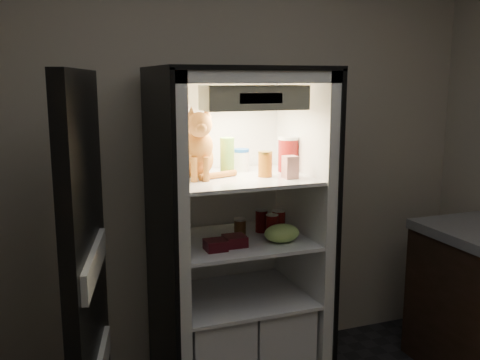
{
  "coord_description": "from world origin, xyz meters",
  "views": [
    {
      "loc": [
        -1.0,
        -1.35,
        1.81
      ],
      "look_at": [
        0.0,
        1.32,
        1.27
      ],
      "focal_mm": 40.0,
      "sensor_mm": 36.0,
      "label": 1
    }
  ],
  "objects_px": {
    "mayo_tub": "(241,160)",
    "soda_can_c": "(272,226)",
    "salsa_jar": "(265,164)",
    "condiment_jar": "(240,227)",
    "grape_bag": "(282,233)",
    "pepper_jar": "(288,154)",
    "parmesan_shaker": "(227,156)",
    "tabby_cat": "(197,151)",
    "soda_can_b": "(279,222)",
    "cream_carton": "(290,167)",
    "berry_box_left": "(215,245)",
    "refrigerator": "(236,261)",
    "berry_box_right": "(235,241)",
    "soda_can_a": "(261,221)"
  },
  "relations": [
    {
      "from": "salsa_jar",
      "to": "grape_bag",
      "type": "height_order",
      "value": "salsa_jar"
    },
    {
      "from": "parmesan_shaker",
      "to": "pepper_jar",
      "type": "relative_size",
      "value": 1.04
    },
    {
      "from": "pepper_jar",
      "to": "grape_bag",
      "type": "bearing_deg",
      "value": -122.42
    },
    {
      "from": "parmesan_shaker",
      "to": "grape_bag",
      "type": "height_order",
      "value": "parmesan_shaker"
    },
    {
      "from": "salsa_jar",
      "to": "soda_can_b",
      "type": "height_order",
      "value": "salsa_jar"
    },
    {
      "from": "pepper_jar",
      "to": "berry_box_right",
      "type": "xyz_separation_m",
      "value": [
        -0.39,
        -0.17,
        -0.42
      ]
    },
    {
      "from": "soda_can_b",
      "to": "grape_bag",
      "type": "bearing_deg",
      "value": -108.04
    },
    {
      "from": "pepper_jar",
      "to": "grape_bag",
      "type": "relative_size",
      "value": 1.0
    },
    {
      "from": "salsa_jar",
      "to": "berry_box_right",
      "type": "bearing_deg",
      "value": -162.31
    },
    {
      "from": "refrigerator",
      "to": "pepper_jar",
      "type": "height_order",
      "value": "refrigerator"
    },
    {
      "from": "cream_carton",
      "to": "soda_can_b",
      "type": "relative_size",
      "value": 0.87
    },
    {
      "from": "tabby_cat",
      "to": "grape_bag",
      "type": "distance_m",
      "value": 0.64
    },
    {
      "from": "refrigerator",
      "to": "mayo_tub",
      "type": "bearing_deg",
      "value": 53.92
    },
    {
      "from": "refrigerator",
      "to": "soda_can_b",
      "type": "relative_size",
      "value": 13.65
    },
    {
      "from": "soda_can_b",
      "to": "condiment_jar",
      "type": "xyz_separation_m",
      "value": [
        -0.21,
        0.07,
        -0.02
      ]
    },
    {
      "from": "berry_box_left",
      "to": "berry_box_right",
      "type": "height_order",
      "value": "berry_box_right"
    },
    {
      "from": "refrigerator",
      "to": "salsa_jar",
      "type": "height_order",
      "value": "refrigerator"
    },
    {
      "from": "mayo_tub",
      "to": "condiment_jar",
      "type": "xyz_separation_m",
      "value": [
        -0.04,
        -0.09,
        -0.37
      ]
    },
    {
      "from": "condiment_jar",
      "to": "grape_bag",
      "type": "bearing_deg",
      "value": -52.52
    },
    {
      "from": "condiment_jar",
      "to": "berry_box_left",
      "type": "height_order",
      "value": "condiment_jar"
    },
    {
      "from": "tabby_cat",
      "to": "pepper_jar",
      "type": "height_order",
      "value": "tabby_cat"
    },
    {
      "from": "condiment_jar",
      "to": "grape_bag",
      "type": "distance_m",
      "value": 0.27
    },
    {
      "from": "grape_bag",
      "to": "soda_can_c",
      "type": "bearing_deg",
      "value": 95.53
    },
    {
      "from": "condiment_jar",
      "to": "berry_box_right",
      "type": "bearing_deg",
      "value": -118.1
    },
    {
      "from": "soda_can_c",
      "to": "berry_box_left",
      "type": "distance_m",
      "value": 0.39
    },
    {
      "from": "cream_carton",
      "to": "soda_can_c",
      "type": "distance_m",
      "value": 0.37
    },
    {
      "from": "cream_carton",
      "to": "soda_can_a",
      "type": "bearing_deg",
      "value": 107.01
    },
    {
      "from": "soda_can_a",
      "to": "condiment_jar",
      "type": "height_order",
      "value": "soda_can_a"
    },
    {
      "from": "berry_box_left",
      "to": "berry_box_right",
      "type": "distance_m",
      "value": 0.12
    },
    {
      "from": "salsa_jar",
      "to": "condiment_jar",
      "type": "bearing_deg",
      "value": 128.54
    },
    {
      "from": "mayo_tub",
      "to": "soda_can_c",
      "type": "height_order",
      "value": "mayo_tub"
    },
    {
      "from": "soda_can_b",
      "to": "berry_box_right",
      "type": "xyz_separation_m",
      "value": [
        -0.31,
        -0.12,
        -0.04
      ]
    },
    {
      "from": "mayo_tub",
      "to": "condiment_jar",
      "type": "distance_m",
      "value": 0.38
    },
    {
      "from": "tabby_cat",
      "to": "soda_can_b",
      "type": "distance_m",
      "value": 0.63
    },
    {
      "from": "soda_can_b",
      "to": "soda_can_a",
      "type": "bearing_deg",
      "value": 134.71
    },
    {
      "from": "soda_can_a",
      "to": "berry_box_right",
      "type": "distance_m",
      "value": 0.31
    },
    {
      "from": "mayo_tub",
      "to": "condiment_jar",
      "type": "height_order",
      "value": "mayo_tub"
    },
    {
      "from": "pepper_jar",
      "to": "berry_box_left",
      "type": "relative_size",
      "value": 1.84
    },
    {
      "from": "parmesan_shaker",
      "to": "grape_bag",
      "type": "relative_size",
      "value": 1.04
    },
    {
      "from": "mayo_tub",
      "to": "parmesan_shaker",
      "type": "bearing_deg",
      "value": -141.05
    },
    {
      "from": "salsa_jar",
      "to": "soda_can_c",
      "type": "relative_size",
      "value": 1.07
    },
    {
      "from": "soda_can_c",
      "to": "grape_bag",
      "type": "xyz_separation_m",
      "value": [
        0.01,
        -0.11,
        -0.01
      ]
    },
    {
      "from": "parmesan_shaker",
      "to": "soda_can_b",
      "type": "xyz_separation_m",
      "value": [
        0.29,
        -0.06,
        -0.38
      ]
    },
    {
      "from": "grape_bag",
      "to": "refrigerator",
      "type": "bearing_deg",
      "value": 133.56
    },
    {
      "from": "refrigerator",
      "to": "parmesan_shaker",
      "type": "bearing_deg",
      "value": 177.32
    },
    {
      "from": "parmesan_shaker",
      "to": "grape_bag",
      "type": "distance_m",
      "value": 0.51
    },
    {
      "from": "soda_can_c",
      "to": "berry_box_right",
      "type": "distance_m",
      "value": 0.27
    },
    {
      "from": "mayo_tub",
      "to": "berry_box_right",
      "type": "xyz_separation_m",
      "value": [
        -0.14,
        -0.28,
        -0.39
      ]
    },
    {
      "from": "tabby_cat",
      "to": "cream_carton",
      "type": "xyz_separation_m",
      "value": [
        0.46,
        -0.18,
        -0.09
      ]
    },
    {
      "from": "parmesan_shaker",
      "to": "soda_can_b",
      "type": "height_order",
      "value": "parmesan_shaker"
    }
  ]
}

